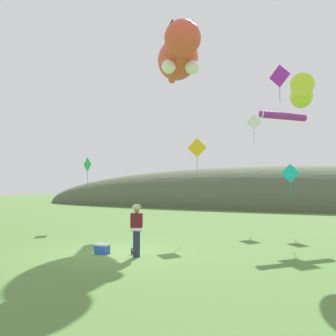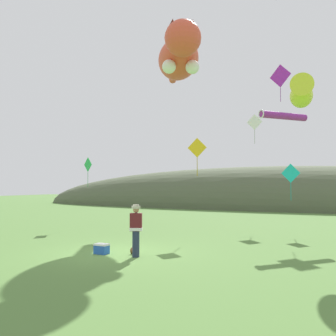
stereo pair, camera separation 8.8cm
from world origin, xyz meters
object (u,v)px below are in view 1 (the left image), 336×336
object	(u,v)px
kite_diamond_teal	(290,174)
kite_diamond_green	(87,165)
festival_attendant	(137,229)
kite_diamond_gold	(197,148)
kite_giant_cat	(179,57)
kite_tube_streamer	(283,116)
picnic_cooler	(102,249)
kite_diamond_white	(254,122)
kite_fish_windsock	(302,94)
kite_diamond_violet	(280,76)
kite_spool	(134,251)

from	to	relation	value
kite_diamond_teal	kite_diamond_green	bearing A→B (deg)	-170.13
festival_attendant	kite_diamond_gold	distance (m)	6.88
kite_giant_cat	kite_tube_streamer	bearing A→B (deg)	-8.63
picnic_cooler	kite_diamond_white	size ratio (longest dim) A/B	0.26
kite_fish_windsock	kite_diamond_white	world-z (taller)	kite_diamond_white
picnic_cooler	kite_diamond_white	xyz separation A→B (m)	(2.46, 13.23, 6.31)
festival_attendant	kite_tube_streamer	bearing A→B (deg)	68.03
kite_tube_streamer	kite_diamond_gold	distance (m)	4.91
kite_giant_cat	kite_fish_windsock	distance (m)	10.45
kite_giant_cat	kite_tube_streamer	world-z (taller)	kite_giant_cat
kite_fish_windsock	kite_diamond_violet	distance (m)	9.63
kite_fish_windsock	kite_diamond_green	bearing A→B (deg)	167.76
festival_attendant	kite_diamond_violet	world-z (taller)	kite_diamond_violet
kite_diamond_green	kite_diamond_teal	xyz separation A→B (m)	(11.28, 1.96, -0.60)
kite_spool	kite_diamond_teal	world-z (taller)	kite_diamond_teal
picnic_cooler	kite_diamond_violet	bearing A→B (deg)	72.24
kite_diamond_green	kite_fish_windsock	bearing A→B (deg)	-12.24
kite_diamond_teal	kite_diamond_white	distance (m)	6.26
picnic_cooler	kite_diamond_violet	world-z (taller)	kite_diamond_violet
kite_fish_windsock	kite_tube_streamer	size ratio (longest dim) A/B	1.30
kite_tube_streamer	kite_giant_cat	bearing A→B (deg)	171.37
kite_diamond_violet	kite_tube_streamer	bearing A→B (deg)	-79.60
kite_spool	kite_diamond_white	bearing A→B (deg)	83.61
kite_tube_streamer	kite_diamond_gold	bearing A→B (deg)	-143.27
picnic_cooler	kite_diamond_white	bearing A→B (deg)	79.46
picnic_cooler	kite_giant_cat	xyz separation A→B (m)	(-1.36, 9.78, 10.15)
picnic_cooler	kite_diamond_gold	size ratio (longest dim) A/B	0.27
kite_diamond_green	kite_diamond_teal	size ratio (longest dim) A/B	0.95
festival_attendant	picnic_cooler	xyz separation A→B (m)	(-1.38, -0.04, -0.77)
kite_fish_windsock	kite_diamond_teal	xyz separation A→B (m)	(-1.07, 4.64, -2.96)
festival_attendant	kite_giant_cat	size ratio (longest dim) A/B	0.22
kite_spool	kite_diamond_gold	world-z (taller)	kite_diamond_gold
festival_attendant	picnic_cooler	distance (m)	1.59
kite_diamond_gold	kite_diamond_white	distance (m)	7.59
kite_diamond_violet	kite_fish_windsock	bearing A→B (deg)	-76.15
kite_diamond_gold	kite_diamond_white	xyz separation A→B (m)	(1.21, 7.15, 2.26)
kite_diamond_gold	kite_spool	bearing A→B (deg)	-92.25
kite_diamond_gold	picnic_cooler	bearing A→B (deg)	-101.64
kite_giant_cat	kite_diamond_violet	bearing A→B (deg)	30.21
kite_spool	kite_diamond_gold	bearing A→B (deg)	87.75
kite_tube_streamer	kite_diamond_teal	world-z (taller)	kite_tube_streamer
festival_attendant	kite_giant_cat	distance (m)	13.80
festival_attendant	picnic_cooler	bearing A→B (deg)	-178.49
festival_attendant	kite_diamond_green	xyz separation A→B (m)	(-7.40, 6.86, 2.65)
kite_giant_cat	kite_diamond_gold	world-z (taller)	kite_giant_cat
kite_tube_streamer	kite_diamond_violet	xyz separation A→B (m)	(-0.77, 4.17, 3.28)
kite_diamond_violet	kite_diamond_white	world-z (taller)	kite_diamond_violet
kite_giant_cat	kite_diamond_violet	xyz separation A→B (m)	(5.53, 3.22, -1.06)
kite_giant_cat	kite_diamond_teal	size ratio (longest dim) A/B	4.28
kite_fish_windsock	kite_tube_streamer	world-z (taller)	kite_fish_windsock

